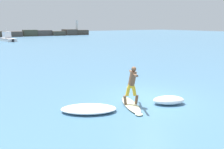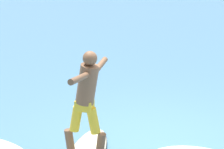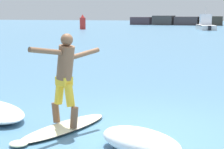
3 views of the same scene
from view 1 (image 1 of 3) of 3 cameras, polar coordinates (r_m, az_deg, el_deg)
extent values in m
plane|color=teal|center=(10.69, 9.36, -6.27)|extent=(200.00, 200.00, 0.00)
cube|color=#47403A|center=(70.33, -23.98, 9.65)|extent=(3.73, 4.85, 1.46)
cube|color=#3F4132|center=(71.05, -20.64, 10.12)|extent=(4.05, 3.29, 1.86)
cube|color=#49413C|center=(72.02, -17.35, 10.32)|extent=(4.44, 3.02, 1.69)
cube|color=#403E34|center=(73.21, -14.15, 10.41)|extent=(4.10, 4.97, 1.35)
cube|color=#433D36|center=(74.60, -11.07, 10.80)|extent=(3.87, 4.69, 1.86)
cube|color=#423A31|center=(76.21, -8.10, 10.85)|extent=(4.53, 3.67, 1.60)
cylinder|color=silver|center=(75.57, -9.22, 12.66)|extent=(0.70, 0.70, 3.12)
ellipsoid|color=beige|center=(9.72, 4.92, -7.84)|extent=(1.23, 2.18, 0.09)
ellipsoid|color=beige|center=(8.78, 7.07, -10.26)|extent=(0.39, 0.38, 0.08)
ellipsoid|color=#2D2D33|center=(9.72, 4.92, -7.84)|extent=(1.25, 2.19, 0.04)
cone|color=black|center=(10.54, 3.49, -6.77)|extent=(0.06, 0.06, 0.14)
cone|color=black|center=(10.36, 2.89, -7.11)|extent=(0.06, 0.06, 0.14)
cone|color=black|center=(10.45, 4.53, -6.97)|extent=(0.06, 0.06, 0.14)
cylinder|color=brown|center=(9.69, 6.43, -6.49)|extent=(0.21, 0.19, 0.38)
cylinder|color=gold|center=(9.55, 5.82, -4.35)|extent=(0.26, 0.23, 0.42)
cylinder|color=brown|center=(9.60, 3.45, -6.63)|extent=(0.21, 0.19, 0.38)
cylinder|color=gold|center=(9.50, 4.17, -4.42)|extent=(0.26, 0.23, 0.42)
cube|color=gold|center=(9.45, 5.02, -3.00)|extent=(0.32, 0.29, 0.16)
cylinder|color=brown|center=(9.38, 5.36, -1.01)|extent=(0.46, 0.42, 0.64)
sphere|color=brown|center=(9.30, 5.71, 1.43)|extent=(0.22, 0.22, 0.22)
cylinder|color=brown|center=(9.79, 5.04, 0.37)|extent=(0.39, 0.61, 0.20)
cylinder|color=brown|center=(8.89, 6.19, -0.21)|extent=(0.37, 0.62, 0.19)
cube|color=white|center=(51.47, -25.55, 8.20)|extent=(2.87, 5.85, 0.60)
cone|color=white|center=(54.51, -26.63, 8.29)|extent=(0.79, 1.08, 0.60)
cube|color=black|center=(51.46, -25.58, 8.48)|extent=(2.92, 5.81, 0.08)
cube|color=silver|center=(51.81, -25.80, 9.29)|extent=(1.63, 1.83, 1.37)
cube|color=#232D38|center=(52.57, -26.10, 9.48)|extent=(1.06, 0.24, 0.68)
cylinder|color=silver|center=(51.77, -25.93, 10.54)|extent=(0.06, 0.06, 0.90)
cube|color=black|center=(48.71, -24.45, 8.13)|extent=(0.41, 0.35, 0.52)
ellipsoid|color=white|center=(10.15, 14.58, -6.50)|extent=(1.58, 1.27, 0.36)
ellipsoid|color=white|center=(9.07, -6.12, -8.90)|extent=(2.51, 2.10, 0.25)
camera|label=2|loc=(4.66, 61.65, 10.22)|focal=85.00mm
camera|label=3|loc=(8.39, 48.82, -1.10)|focal=60.00mm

